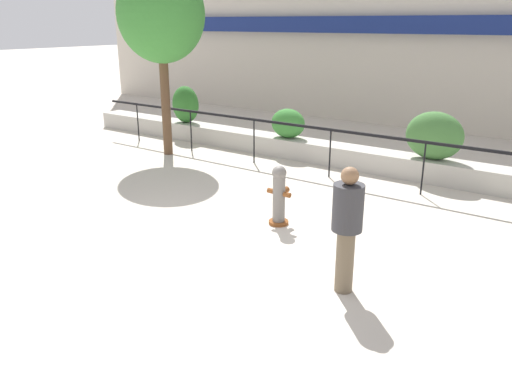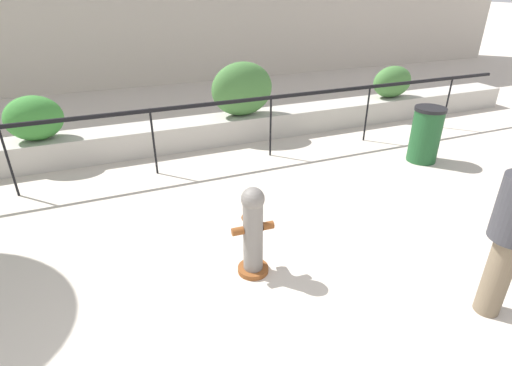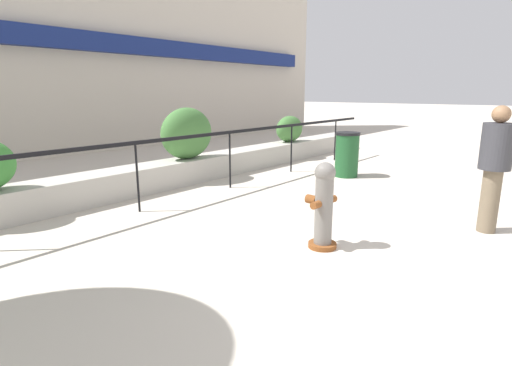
{
  "view_description": "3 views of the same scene",
  "coord_description": "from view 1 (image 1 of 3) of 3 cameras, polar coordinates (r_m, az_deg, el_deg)",
  "views": [
    {
      "loc": [
        5.01,
        -5.16,
        3.45
      ],
      "look_at": [
        -0.13,
        2.14,
        0.56
      ],
      "focal_mm": 35.0,
      "sensor_mm": 36.0,
      "label": 1
    },
    {
      "loc": [
        -0.77,
        -1.55,
        2.99
      ],
      "look_at": [
        1.07,
        2.98,
        0.51
      ],
      "focal_mm": 28.0,
      "sensor_mm": 36.0,
      "label": 2
    },
    {
      "loc": [
        -3.56,
        -0.52,
        1.91
      ],
      "look_at": [
        0.49,
        2.85,
        0.69
      ],
      "focal_mm": 28.0,
      "sensor_mm": 36.0,
      "label": 3
    }
  ],
  "objects": [
    {
      "name": "fence_railing_segment",
      "position": [
        11.49,
        8.55,
        5.53
      ],
      "size": [
        15.0,
        0.05,
        1.15
      ],
      "color": "black",
      "rests_on": "ground"
    },
    {
      "name": "street_tree",
      "position": [
        13.47,
        -10.83,
        18.34
      ],
      "size": [
        2.33,
        2.1,
        4.87
      ],
      "color": "brown",
      "rests_on": "ground"
    },
    {
      "name": "pedestrian",
      "position": [
        6.55,
        10.37,
        -4.44
      ],
      "size": [
        0.49,
        0.49,
        1.73
      ],
      "color": "brown",
      "rests_on": "ground"
    },
    {
      "name": "hedge_bush_1",
      "position": [
        13.33,
        3.68,
        6.82
      ],
      "size": [
        0.95,
        0.68,
        0.77
      ],
      "primitive_type": "ellipsoid",
      "color": "#387F33",
      "rests_on": "planter_wall_low"
    },
    {
      "name": "planter_wall_low",
      "position": [
        12.64,
        10.66,
        2.97
      ],
      "size": [
        18.0,
        0.7,
        0.5
      ],
      "primitive_type": "cube",
      "color": "#B7B2A8",
      "rests_on": "ground"
    },
    {
      "name": "hedge_bush_0",
      "position": [
        15.5,
        -8.07,
        8.88
      ],
      "size": [
        0.92,
        0.63,
        1.11
      ],
      "primitive_type": "ellipsoid",
      "color": "#2D6B28",
      "rests_on": "planter_wall_low"
    },
    {
      "name": "ground_plane",
      "position": [
        7.97,
        -8.17,
        -7.88
      ],
      "size": [
        120.0,
        120.0,
        0.0
      ],
      "primitive_type": "plane",
      "color": "beige"
    },
    {
      "name": "hedge_bush_2",
      "position": [
        11.8,
        19.71,
        5.11
      ],
      "size": [
        1.27,
        0.68,
        1.08
      ],
      "primitive_type": "ellipsoid",
      "color": "#427538",
      "rests_on": "planter_wall_low"
    },
    {
      "name": "fire_hydrant",
      "position": [
        8.78,
        2.66,
        -1.34
      ],
      "size": [
        0.48,
        0.44,
        1.08
      ],
      "color": "brown",
      "rests_on": "ground"
    },
    {
      "name": "building_facade",
      "position": [
        17.87,
        19.98,
        18.66
      ],
      "size": [
        30.0,
        1.36,
        8.0
      ],
      "color": "beige",
      "rests_on": "ground"
    }
  ]
}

